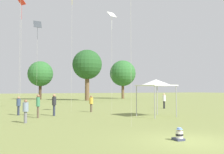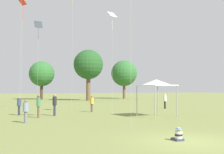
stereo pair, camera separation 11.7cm
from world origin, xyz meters
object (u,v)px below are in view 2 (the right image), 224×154
at_px(person_standing_1, 26,109).
at_px(distant_tree_1, 124,73).
at_px(distant_tree_0, 42,74).
at_px(person_standing_2, 165,100).
at_px(kite_0, 38,27).
at_px(person_standing_5, 55,103).
at_px(kite_5, 112,19).
at_px(canopy_tent, 156,83).
at_px(seated_toddler, 178,135).
at_px(distant_tree_3, 88,65).
at_px(person_standing_7, 92,102).
at_px(kite_3, 23,8).
at_px(person_standing_6, 38,103).
at_px(person_standing_4, 19,104).

xyz_separation_m(person_standing_1, distant_tree_1, (29.17, 38.13, 5.33)).
distance_m(distant_tree_0, distant_tree_1, 19.70).
xyz_separation_m(person_standing_2, kite_0, (-13.50, 5.46, 8.19)).
xyz_separation_m(person_standing_5, kite_5, (4.73, -1.41, 7.38)).
relative_size(person_standing_2, canopy_tent, 0.58).
distance_m(seated_toddler, person_standing_1, 10.46).
bearing_deg(distant_tree_0, distant_tree_3, -52.55).
distance_m(person_standing_7, kite_3, 12.84).
relative_size(person_standing_2, kite_3, 0.15).
height_order(seated_toddler, person_standing_2, person_standing_2).
relative_size(seated_toddler, distant_tree_0, 0.07).
bearing_deg(person_standing_7, person_standing_6, 57.76).
xyz_separation_m(person_standing_7, distant_tree_3, (9.95, 25.80, 6.33)).
bearing_deg(canopy_tent, distant_tree_1, 63.88).
relative_size(person_standing_6, distant_tree_0, 0.21).
relative_size(kite_0, kite_5, 1.09).
height_order(person_standing_5, person_standing_7, person_standing_5).
distance_m(kite_3, distant_tree_0, 31.78).
relative_size(person_standing_4, kite_3, 0.13).
bearing_deg(person_standing_2, person_standing_6, 57.11).
xyz_separation_m(person_standing_1, kite_0, (3.06, 11.82, 8.33)).
distance_m(distant_tree_0, distant_tree_3, 12.25).
height_order(person_standing_1, kite_0, kite_0).
relative_size(kite_0, kite_3, 0.84).
xyz_separation_m(person_standing_7, distant_tree_0, (2.56, 35.45, 4.79)).
bearing_deg(person_standing_2, distant_tree_3, -47.43).
height_order(seated_toddler, distant_tree_3, distant_tree_3).
bearing_deg(kite_5, seated_toddler, -71.41).
relative_size(person_standing_4, kite_0, 0.16).
height_order(person_standing_1, canopy_tent, canopy_tent).
xyz_separation_m(canopy_tent, distant_tree_0, (-0.43, 42.01, 3.00)).
bearing_deg(person_standing_1, kite_5, 152.04).
bearing_deg(kite_3, seated_toddler, -157.42).
height_order(person_standing_4, kite_5, kite_5).
height_order(person_standing_1, kite_5, kite_5).
distance_m(person_standing_1, distant_tree_1, 48.30).
distance_m(person_standing_5, distant_tree_1, 43.47).
relative_size(seated_toddler, kite_3, 0.05).
distance_m(person_standing_6, distant_tree_0, 39.79).
relative_size(person_standing_4, distant_tree_3, 0.16).
distance_m(person_standing_2, distant_tree_0, 36.02).
height_order(distant_tree_0, distant_tree_3, distant_tree_3).
distance_m(person_standing_2, person_standing_7, 9.37).
bearing_deg(kite_5, person_standing_5, -164.85).
distance_m(person_standing_2, kite_0, 16.71).
xyz_separation_m(person_standing_1, kite_5, (7.66, 2.43, 7.57)).
xyz_separation_m(kite_0, distant_tree_3, (14.08, 19.95, -1.95)).
height_order(person_standing_1, person_standing_2, person_standing_2).
bearing_deg(distant_tree_0, seated_toddler, -95.43).
relative_size(canopy_tent, distant_tree_3, 0.29).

